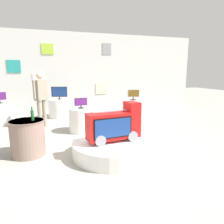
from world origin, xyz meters
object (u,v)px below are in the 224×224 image
Objects in this scene: display_pedestal_left_rear at (1,113)px; display_pedestal_far_right at (133,109)px; main_display_pedestal at (113,148)px; tv_on_right_rear at (81,103)px; display_pedestal_right_rear at (81,120)px; tv_on_center_rear at (59,92)px; bottle_on_side_table at (32,115)px; side_table_round at (28,138)px; shopper_browsing_near_truck at (41,96)px; novelty_firetruck_tv at (115,126)px; tv_on_far_right at (133,94)px; display_pedestal_center_rear at (60,108)px.

display_pedestal_left_rear and display_pedestal_far_right have the same top height.
tv_on_right_rear is at bearing 100.60° from main_display_pedestal.
display_pedestal_far_right is (2.14, 1.21, 0.00)m from display_pedestal_right_rear.
bottle_on_side_table is at bearing -101.55° from tv_on_center_rear.
tv_on_right_rear is at bearing -36.06° from display_pedestal_left_rear.
side_table_round is at bearing -70.93° from display_pedestal_left_rear.
bottle_on_side_table is at bearing -92.86° from shopper_browsing_near_truck.
side_table_round reaches higher than display_pedestal_right_rear.
novelty_firetruck_tv is 1.42× the size of display_pedestal_left_rear.
tv_on_right_rear reaches higher than main_display_pedestal.
tv_on_center_rear is (-0.82, 4.12, 0.80)m from main_display_pedestal.
bottle_on_side_table reaches higher than side_table_round.
bottle_on_side_table is 2.31m from shopper_browsing_near_truck.
main_display_pedestal is at bearing -119.70° from tv_on_far_right.
novelty_firetruck_tv is 4.23m from display_pedestal_center_rear.
tv_on_center_rear reaches higher than side_table_round.
display_pedestal_left_rear is 1.39× the size of tv_on_center_rear.
display_pedestal_left_rear is 4.63m from tv_on_far_right.
display_pedestal_center_rear and display_pedestal_far_right have the same top height.
tv_on_right_rear is 0.44× the size of display_pedestal_far_right.
display_pedestal_right_rear is 2.52m from tv_on_far_right.
tv_on_right_rear is 1.30× the size of bottle_on_side_table.
tv_on_far_right reaches higher than side_table_round.
tv_on_far_right is at bearing 38.18° from bottle_on_side_table.
display_pedestal_right_rear is at bearing 101.19° from novelty_firetruck_tv.
bottle_on_side_table is at bearing -130.34° from tv_on_right_rear.
shopper_browsing_near_truck is (-1.09, 0.88, 0.65)m from display_pedestal_right_rear.
novelty_firetruck_tv reaches higher than display_pedestal_center_rear.
main_display_pedestal is 3.93× the size of tv_on_far_right.
main_display_pedestal is at bearing -17.46° from side_table_round.
display_pedestal_right_rear is at bearing -150.59° from tv_on_far_right.
tv_on_center_rear reaches higher than display_pedestal_center_rear.
display_pedestal_left_rear is 1.13× the size of display_pedestal_right_rear.
display_pedestal_right_rear is (-0.36, 1.92, 0.19)m from main_display_pedestal.
tv_on_far_right reaches higher than display_pedestal_right_rear.
display_pedestal_left_rear and display_pedestal_right_rear have the same top height.
display_pedestal_left_rear is 1.07× the size of side_table_round.
bottle_on_side_table is (0.13, -0.04, 0.48)m from side_table_round.
novelty_firetruck_tv is 1.52× the size of side_table_round.
novelty_firetruck_tv is at bearing -17.37° from side_table_round.
main_display_pedestal is 6.11× the size of bottle_on_side_table.
display_pedestal_center_rear is 1.61m from shopper_browsing_near_truck.
shopper_browsing_near_truck is (-0.63, -1.33, 0.04)m from tv_on_center_rear.
tv_on_far_right is at bearing 5.77° from shopper_browsing_near_truck.
tv_on_center_rear is at bearing 12.93° from display_pedestal_left_rear.
main_display_pedestal is 2.28× the size of side_table_round.
tv_on_far_right reaches higher than main_display_pedestal.
main_display_pedestal is 3.26m from shopper_browsing_near_truck.
display_pedestal_center_rear is (-0.82, 4.13, 0.19)m from main_display_pedestal.
display_pedestal_center_rear is 1.21× the size of display_pedestal_right_rear.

